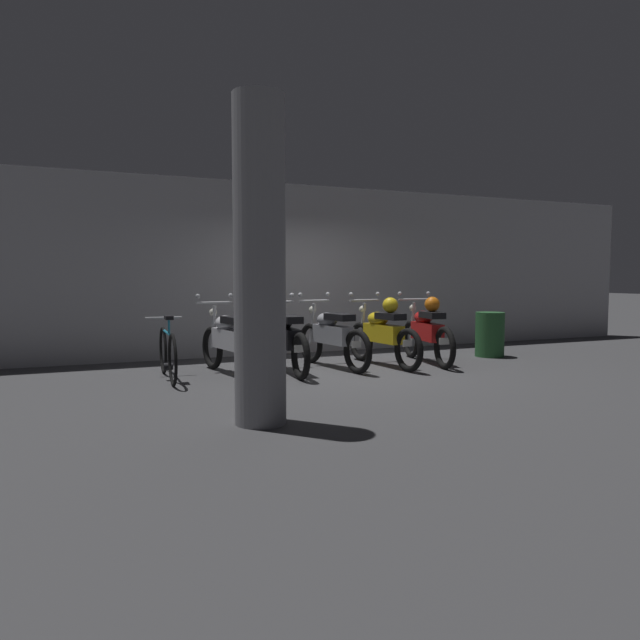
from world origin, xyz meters
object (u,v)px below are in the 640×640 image
Objects in this scene: motorbike_slot_2 at (332,336)px; motorbike_slot_3 at (383,332)px; bicycle at (168,353)px; support_pillar at (260,262)px; motorbike_slot_0 at (229,341)px; motorbike_slot_1 at (286,339)px; motorbike_slot_4 at (427,331)px; trash_bin at (490,334)px.

motorbike_slot_3 is (0.81, -0.16, 0.04)m from motorbike_slot_2.
support_pillar is at bearing -80.29° from bicycle.
motorbike_slot_0 is 0.99× the size of motorbike_slot_1.
trash_bin is at bearing 8.61° from motorbike_slot_4.
motorbike_slot_2 is (1.61, 0.03, 0.00)m from motorbike_slot_0.
motorbike_slot_1 is 1.61m from motorbike_slot_3.
motorbike_slot_4 is at bearing -2.24° from motorbike_slot_0.
support_pillar reaches higher than motorbike_slot_0.
motorbike_slot_0 is 1.12× the size of bicycle.
motorbike_slot_4 is 1.12× the size of bicycle.
trash_bin is at bearing 1.15° from motorbike_slot_0.
motorbike_slot_1 is 0.81m from motorbike_slot_2.
motorbike_slot_2 is at bearing 169.04° from motorbike_slot_3.
motorbike_slot_4 reaches higher than trash_bin.
motorbike_slot_3 is 1.01× the size of motorbike_slot_4.
motorbike_slot_0 is 0.99× the size of motorbike_slot_3.
bicycle is 5.55m from trash_bin.
motorbike_slot_3 is at bearing -2.89° from motorbike_slot_0.
motorbike_slot_3 is 0.81m from motorbike_slot_4.
support_pillar reaches higher than motorbike_slot_3.
motorbike_slot_1 is 1.00× the size of motorbike_slot_3.
motorbike_slot_1 is 2.41m from motorbike_slot_4.
motorbike_slot_4 is 2.48× the size of trash_bin.
motorbike_slot_3 is 2.50× the size of trash_bin.
motorbike_slot_0 is 2.42m from motorbike_slot_3.
motorbike_slot_1 is at bearing -169.90° from motorbike_slot_2.
motorbike_slot_1 is (0.81, -0.11, 0.00)m from motorbike_slot_0.
motorbike_slot_4 is (3.23, -0.13, 0.04)m from motorbike_slot_0.
bicycle is (-0.87, -0.04, -0.13)m from motorbike_slot_0.
trash_bin is (3.07, 0.06, -0.10)m from motorbike_slot_2.
motorbike_slot_3 is at bearing -10.96° from motorbike_slot_2.
motorbike_slot_0 is 2.48× the size of trash_bin.
support_pillar is (-0.40, -2.79, 1.04)m from motorbike_slot_0.
motorbike_slot_1 is at bearing -177.01° from trash_bin.
motorbike_slot_0 is 3.00m from support_pillar.
bicycle is at bearing 178.81° from motorbike_slot_4.
motorbike_slot_1 is 1.68m from bicycle.
motorbike_slot_2 is at bearing 1.22° from motorbike_slot_0.
motorbike_slot_2 is 0.82m from motorbike_slot_3.
motorbike_slot_0 is 1.00× the size of motorbike_slot_2.
motorbike_slot_3 is (2.42, -0.12, 0.04)m from motorbike_slot_0.
support_pillar is 5.95m from trash_bin.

